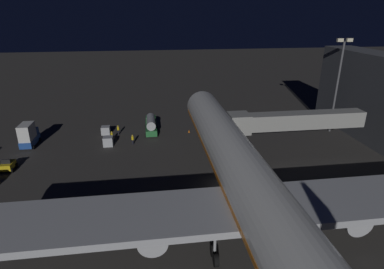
{
  "coord_description": "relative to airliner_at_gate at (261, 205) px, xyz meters",
  "views": [
    {
      "loc": [
        9.59,
        36.06,
        22.3
      ],
      "look_at": [
        3.0,
        -11.19,
        3.5
      ],
      "focal_mm": 29.52,
      "sensor_mm": 36.0,
      "label": 1
    }
  ],
  "objects": [
    {
      "name": "traffic_cone_nose_port",
      "position": [
        -2.2,
        -33.9,
        -5.48
      ],
      "size": [
        0.36,
        0.36,
        0.55
      ],
      "primitive_type": "cone",
      "color": "orange",
      "rests_on": "ground_plane"
    },
    {
      "name": "fuel_tanker",
      "position": [
        9.51,
        -35.09,
        -4.11
      ],
      "size": [
        2.46,
        6.68,
        3.15
      ],
      "color": "#287038",
      "rests_on": "ground_plane"
    },
    {
      "name": "apron_floodlight_mast",
      "position": [
        -25.5,
        -30.8,
        4.52
      ],
      "size": [
        2.9,
        0.5,
        17.68
      ],
      "color": "#59595E",
      "rests_on": "ground_plane"
    },
    {
      "name": "ground_crew_marshaller_fwd",
      "position": [
        16.74,
        -31.82,
        -4.78
      ],
      "size": [
        0.4,
        0.4,
        1.77
      ],
      "color": "black",
      "rests_on": "ground_plane"
    },
    {
      "name": "traffic_cone_nose_starboard",
      "position": [
        2.2,
        -33.9,
        -5.48
      ],
      "size": [
        0.36,
        0.36,
        0.55
      ],
      "primitive_type": "cone",
      "color": "orange",
      "rests_on": "ground_plane"
    },
    {
      "name": "jet_bridge",
      "position": [
        -11.99,
        -21.67,
        0.11
      ],
      "size": [
        22.37,
        3.4,
        7.4
      ],
      "color": "#9E9E99",
      "rests_on": "ground_plane"
    },
    {
      "name": "ops_van",
      "position": [
        30.82,
        -31.25,
        -3.69
      ],
      "size": [
        2.36,
        5.1,
        4.19
      ],
      "color": "#234C9E",
      "rests_on": "ground_plane"
    },
    {
      "name": "baggage_container_near_belt",
      "position": [
        17.16,
        -29.39,
        -4.92
      ],
      "size": [
        1.66,
        1.56,
        1.66
      ],
      "primitive_type": "cube",
      "color": "#B7BABF",
      "rests_on": "ground_plane"
    },
    {
      "name": "ground_crew_near_nose_gear",
      "position": [
        15.79,
        -34.62,
        -4.71
      ],
      "size": [
        0.4,
        0.4,
        1.89
      ],
      "color": "black",
      "rests_on": "ground_plane"
    },
    {
      "name": "baggage_tug_spare",
      "position": [
        30.96,
        -22.05,
        -4.97
      ],
      "size": [
        1.86,
        2.4,
        1.95
      ],
      "color": "yellow",
      "rests_on": "ground_plane"
    },
    {
      "name": "ground_crew_by_belt_loader",
      "position": [
        12.9,
        -29.4,
        -4.74
      ],
      "size": [
        0.4,
        0.4,
        1.85
      ],
      "color": "black",
      "rests_on": "ground_plane"
    },
    {
      "name": "baggage_container_mid_row",
      "position": [
        18.23,
        -35.26,
        -4.99
      ],
      "size": [
        1.6,
        1.56,
        1.54
      ],
      "primitive_type": "cube",
      "color": "#B7BABF",
      "rests_on": "ground_plane"
    },
    {
      "name": "airliner_at_gate",
      "position": [
        0.0,
        0.0,
        0.0
      ],
      "size": [
        52.15,
        70.16,
        17.77
      ],
      "color": "silver",
      "rests_on": "ground_plane"
    },
    {
      "name": "ground_plane",
      "position": [
        0.0,
        -12.71,
        -5.75
      ],
      "size": [
        320.0,
        320.0,
        0.0
      ],
      "primitive_type": "plane",
      "color": "#383533"
    }
  ]
}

